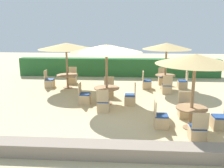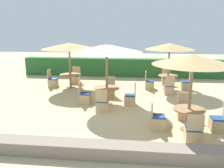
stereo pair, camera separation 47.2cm
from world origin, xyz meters
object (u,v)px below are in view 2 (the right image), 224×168
patio_chair_front_right_north (184,112)px  patio_chair_front_right_east (218,123)px  patio_chair_back_right_south (169,89)px  parasol_center (107,48)px  patio_chair_back_left_west (53,82)px  patio_chair_front_right_south (193,134)px  patio_chair_center_south (102,105)px  patio_chair_back_left_north (76,79)px  patio_chair_center_north (110,92)px  parasol_back_right (170,46)px  patio_chair_back_right_north (166,80)px  round_table_center (107,91)px  round_table_back_right (168,78)px  parasol_front_right (193,60)px  patio_chair_back_right_west (149,84)px  patio_chair_back_right_east (186,85)px  patio_chair_front_right_west (157,121)px  patio_chair_center_west (85,97)px  round_table_front_right (189,113)px  patio_chair_center_east (130,99)px  parasol_back_left (69,46)px  round_table_back_left (70,77)px

patio_chair_front_right_north → patio_chair_front_right_east: bearing=132.3°
patio_chair_back_right_south → parasol_center: bearing=-146.7°
patio_chair_front_right_east → patio_chair_back_left_west: 8.84m
patio_chair_front_right_east → patio_chair_front_right_south: size_ratio=1.00×
patio_chair_center_south → patio_chair_back_left_north: same height
patio_chair_center_north → patio_chair_front_right_east: 5.18m
parasol_back_right → patio_chair_back_right_south: bearing=-92.1°
patio_chair_center_north → patio_chair_back_right_north: (2.84, 2.75, 0.00)m
round_table_center → patio_chair_center_south: 1.05m
patio_chair_back_left_west → parasol_center: bearing=51.3°
patio_chair_back_right_north → patio_chair_back_left_west: bearing=10.0°
patio_chair_back_left_west → round_table_back_right: size_ratio=0.90×
parasol_front_right → parasol_center: bearing=141.1°
patio_chair_front_right_north → patio_chair_back_right_west: 4.31m
parasol_center → patio_chair_back_right_east: parasol_center is taller
patio_chair_front_right_west → patio_chair_back_left_north: 7.44m
patio_chair_center_west → patio_chair_back_right_east: bearing=121.3°
round_table_front_right → patio_chair_front_right_west: (-0.97, -0.02, -0.29)m
patio_chair_front_right_east → patio_chair_front_right_north: 1.34m
patio_chair_back_right_west → patio_chair_back_right_east: same height
patio_chair_front_right_north → patio_chair_back_right_north: bearing=-88.4°
patio_chair_center_east → patio_chair_back_left_north: 4.98m
patio_chair_center_east → patio_chair_front_right_south: 3.79m
patio_chair_center_west → patio_chair_front_right_north: bearing=70.7°
patio_chair_back_right_north → parasol_front_right: bearing=91.1°
round_table_front_right → parasol_back_left: (-5.30, 5.02, 1.67)m
patio_chair_front_right_east → patio_chair_back_right_west: size_ratio=1.00×
patio_chair_center_west → patio_chair_front_right_west: (2.94, -2.38, 0.00)m
parasol_center → patio_chair_center_west: (-0.95, -0.03, -2.10)m
round_table_front_right → parasol_back_right: 5.45m
patio_chair_back_left_north → round_table_back_right: bearing=170.4°
round_table_back_right → patio_chair_back_left_west: bearing=-179.1°
round_table_center → patio_chair_front_right_west: patio_chair_front_right_west is taller
patio_chair_back_left_west → round_table_back_right: (6.18, 0.10, 0.32)m
patio_chair_center_south → patio_chair_back_right_east: same height
round_table_front_right → patio_chair_back_right_north: patio_chair_back_right_north is taller
patio_chair_back_right_west → patio_chair_center_west: bearing=-45.4°
patio_chair_front_right_west → round_table_back_right: size_ratio=0.90×
parasol_back_left → patio_chair_back_right_south: 5.55m
parasol_front_right → patio_chair_front_right_south: parasol_front_right is taller
patio_chair_front_right_east → patio_chair_back_left_west: size_ratio=1.00×
round_table_center → patio_chair_front_right_east: (3.89, -2.40, -0.31)m
patio_chair_center_south → round_table_front_right: patio_chair_center_south is taller
parasol_front_right → round_table_back_left: (-5.30, 5.02, -1.70)m
patio_chair_center_east → round_table_back_left: patio_chair_center_east is taller
patio_chair_front_right_south → parasol_back_right: 6.41m
parasol_center → patio_chair_center_east: bearing=-3.1°
patio_chair_front_right_west → patio_chair_back_right_south: 4.33m
patio_chair_back_left_north → round_table_back_right: size_ratio=0.90×
patio_chair_center_east → parasol_front_right: size_ratio=0.38×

